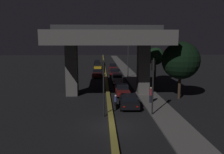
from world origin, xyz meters
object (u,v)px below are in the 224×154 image
object	(u,v)px
car_dark_red_second	(122,90)
car_white_third	(117,78)
street_lamp	(127,53)
car_dark_red_fourth	(114,72)
traffic_light_left_of_median	(104,79)
traffic_light_right_of_median	(153,77)
motorcycle_black_filtering_near	(116,102)
car_taxi_yellow_second_oncoming	(98,67)
car_black_lead	(129,101)
car_dark_red_lead_oncoming	(97,73)
car_black_third_oncoming	(97,62)
pedestrian_on_sidewalk	(151,95)
car_dark_red_fifth	(113,67)

from	to	relation	value
car_dark_red_second	car_white_third	bearing A→B (deg)	0.44
street_lamp	car_dark_red_fourth	world-z (taller)	street_lamp
traffic_light_left_of_median	car_dark_red_fourth	xyz separation A→B (m)	(2.43, 24.46, -2.84)
traffic_light_right_of_median	street_lamp	bearing A→B (deg)	89.75
street_lamp	motorcycle_black_filtering_near	bearing A→B (deg)	-99.90
car_white_third	car_taxi_yellow_second_oncoming	bearing A→B (deg)	10.47
car_dark_red_fourth	street_lamp	bearing A→B (deg)	-131.38
car_white_third	street_lamp	bearing A→B (deg)	-21.66
car_black_lead	car_dark_red_fourth	size ratio (longest dim) A/B	0.90
car_dark_red_lead_oncoming	car_black_third_oncoming	bearing A→B (deg)	-178.46
car_taxi_yellow_second_oncoming	pedestrian_on_sidewalk	size ratio (longest dim) A/B	2.53
pedestrian_on_sidewalk	car_black_lead	bearing A→B (deg)	-154.06
car_black_lead	car_white_third	xyz separation A→B (m)	(-0.28, 13.98, 0.09)
car_dark_red_fifth	pedestrian_on_sidewalk	world-z (taller)	pedestrian_on_sidewalk
traffic_light_right_of_median	street_lamp	size ratio (longest dim) A/B	0.66
car_white_third	car_black_third_oncoming	xyz separation A→B (m)	(-3.90, 29.20, 0.00)
traffic_light_left_of_median	motorcycle_black_filtering_near	size ratio (longest dim) A/B	2.85
car_black_third_oncoming	car_dark_red_fifth	bearing A→B (deg)	19.55
car_dark_red_fourth	motorcycle_black_filtering_near	size ratio (longest dim) A/B	2.41
car_white_third	car_black_third_oncoming	size ratio (longest dim) A/B	1.08
car_dark_red_lead_oncoming	motorcycle_black_filtering_near	xyz separation A→B (m)	(2.36, -20.51, -0.18)
traffic_light_left_of_median	car_taxi_yellow_second_oncoming	world-z (taller)	traffic_light_left_of_median
traffic_light_right_of_median	car_white_third	distance (m)	17.07
traffic_light_right_of_median	car_black_third_oncoming	bearing A→B (deg)	97.55
traffic_light_left_of_median	car_black_third_oncoming	bearing A→B (deg)	91.81
motorcycle_black_filtering_near	pedestrian_on_sidewalk	bearing A→B (deg)	-76.44
traffic_light_left_of_median	car_dark_red_fourth	bearing A→B (deg)	84.32
car_dark_red_second	car_dark_red_fifth	distance (m)	24.99
car_dark_red_fourth	car_black_lead	bearing A→B (deg)	-178.42
traffic_light_left_of_median	car_dark_red_lead_oncoming	distance (m)	23.51
traffic_light_left_of_median	car_dark_red_lead_oncoming	xyz separation A→B (m)	(-1.05, 23.31, -2.88)
traffic_light_left_of_median	car_black_lead	xyz separation A→B (m)	(2.74, 2.69, -2.90)
traffic_light_left_of_median	car_dark_red_fourth	distance (m)	24.75
traffic_light_right_of_median	car_dark_red_fourth	world-z (taller)	traffic_light_right_of_median
traffic_light_left_of_median	traffic_light_right_of_median	bearing A→B (deg)	-0.02
street_lamp	pedestrian_on_sidewalk	bearing A→B (deg)	-87.85
car_dark_red_fourth	car_taxi_yellow_second_oncoming	world-z (taller)	car_dark_red_fourth
street_lamp	car_dark_red_lead_oncoming	size ratio (longest dim) A/B	2.08
car_white_third	car_dark_red_second	bearing A→B (deg)	-179.55
car_black_lead	motorcycle_black_filtering_near	bearing A→B (deg)	87.59
car_dark_red_second	motorcycle_black_filtering_near	world-z (taller)	car_dark_red_second
motorcycle_black_filtering_near	pedestrian_on_sidewalk	xyz separation A→B (m)	(4.11, 1.20, 0.45)
motorcycle_black_filtering_near	traffic_light_left_of_median	bearing A→B (deg)	152.16
car_dark_red_lead_oncoming	pedestrian_on_sidewalk	distance (m)	20.37
car_white_third	car_dark_red_lead_oncoming	world-z (taller)	car_white_third
traffic_light_left_of_median	pedestrian_on_sidewalk	distance (m)	7.22
car_dark_red_lead_oncoming	car_black_third_oncoming	size ratio (longest dim) A/B	0.93
car_dark_red_second	car_taxi_yellow_second_oncoming	size ratio (longest dim) A/B	1.02
car_dark_red_lead_oncoming	motorcycle_black_filtering_near	bearing A→B (deg)	7.12
street_lamp	car_taxi_yellow_second_oncoming	distance (m)	15.18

